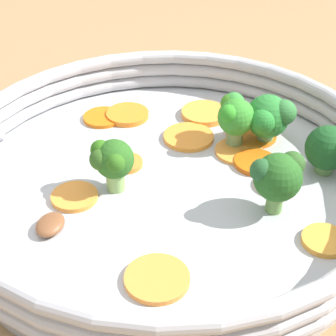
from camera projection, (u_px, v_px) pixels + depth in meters
ground_plane at (168, 195)px, 0.48m from camera, size 4.00×4.00×0.00m
skillet at (168, 189)px, 0.47m from camera, size 0.35×0.35×0.01m
skillet_rim_wall at (168, 163)px, 0.46m from camera, size 0.36×0.36×0.04m
skillet_rivet_left at (0, 136)px, 0.52m from camera, size 0.01×0.01×0.01m
carrot_slice_0 at (127, 163)px, 0.49m from camera, size 0.03×0.03×0.00m
carrot_slice_1 at (75, 197)px, 0.45m from camera, size 0.05×0.05×0.00m
carrot_slice_2 at (325, 240)px, 0.41m from camera, size 0.05×0.05×0.00m
carrot_slice_3 at (239, 151)px, 0.50m from camera, size 0.06×0.06×0.00m
carrot_slice_4 at (204, 113)px, 0.56m from camera, size 0.05×0.05×0.01m
carrot_slice_5 at (275, 184)px, 0.46m from camera, size 0.04×0.04×0.00m
carrot_slice_6 at (103, 117)px, 0.55m from camera, size 0.05×0.05×0.00m
carrot_slice_7 at (115, 158)px, 0.49m from camera, size 0.04×0.04×0.00m
carrot_slice_8 at (249, 133)px, 0.53m from camera, size 0.06×0.06×0.00m
carrot_slice_9 at (256, 162)px, 0.49m from camera, size 0.04×0.04×0.00m
carrot_slice_10 at (127, 115)px, 0.56m from camera, size 0.05×0.05×0.01m
carrot_slice_11 at (189, 137)px, 0.52m from camera, size 0.06×0.06×0.00m
carrot_slice_12 at (157, 279)px, 0.38m from camera, size 0.06×0.06×0.00m
broccoli_floret_0 at (278, 176)px, 0.42m from camera, size 0.04×0.04×0.05m
broccoli_floret_1 at (269, 117)px, 0.50m from camera, size 0.04×0.04×0.05m
broccoli_floret_2 at (331, 147)px, 0.47m from camera, size 0.04×0.04×0.04m
broccoli_floret_3 at (234, 115)px, 0.50m from camera, size 0.04×0.04×0.05m
broccoli_floret_4 at (112, 160)px, 0.45m from camera, size 0.04×0.04×0.05m
mushroom_piece_0 at (50, 224)px, 0.42m from camera, size 0.03×0.03×0.01m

